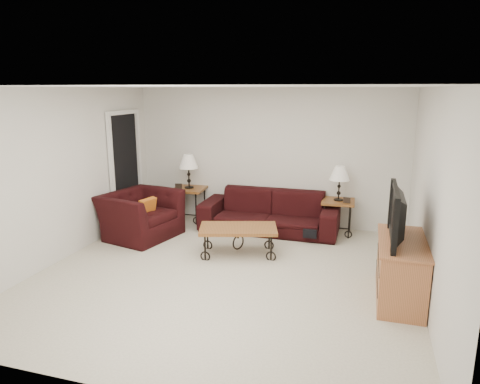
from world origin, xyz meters
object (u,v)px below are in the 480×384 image
coffee_table (238,241)px  armchair (141,215)px  lamp_left (189,171)px  side_table_right (337,217)px  backpack (311,229)px  sofa (269,211)px  side_table_left (190,204)px  tv_stand (400,270)px  lamp_right (339,183)px  television (404,215)px

coffee_table → armchair: bearing=170.2°
coffee_table → armchair: 1.86m
lamp_left → coffee_table: lamp_left is taller
side_table_right → armchair: bearing=-160.6°
coffee_table → backpack: size_ratio=2.65×
lamp_left → backpack: 2.58m
sofa → side_table_left: sofa is taller
lamp_left → tv_stand: (3.69, -2.27, -0.59)m
backpack → side_table_right: bearing=70.2°
side_table_right → lamp_right: size_ratio=1.00×
lamp_right → coffee_table: bearing=-133.7°
side_table_left → tv_stand: size_ratio=0.52×
side_table_left → side_table_right: size_ratio=1.07×
lamp_left → lamp_right: size_ratio=1.07×
sofa → side_table_right: sofa is taller
lamp_left → television: 4.31m
lamp_left → lamp_right: (2.78, 0.00, -0.06)m
backpack → tv_stand: bearing=-38.6°
sofa → armchair: (-2.03, -0.94, 0.03)m
side_table_right → television: size_ratio=0.55×
side_table_right → tv_stand: 2.44m
armchair → backpack: armchair is taller
sofa → lamp_left: lamp_left is taller
sofa → side_table_right: size_ratio=4.03×
lamp_left → armchair: (-0.42, -1.12, -0.57)m
coffee_table → backpack: (0.99, 0.87, 0.00)m
side_table_left → lamp_right: lamp_right is taller
side_table_left → lamp_left: size_ratio=1.00×
armchair → television: bearing=-92.1°
side_table_right → lamp_left: (-2.78, 0.00, 0.66)m
side_table_left → sofa: bearing=-6.4°
side_table_left → television: bearing=-31.7°
coffee_table → tv_stand: tv_stand is taller
armchair → television: (4.08, -1.14, 0.67)m
lamp_left → tv_stand: lamp_left is taller
lamp_left → lamp_right: 2.78m
lamp_left → backpack: size_ratio=1.46×
side_table_left → television: television is taller
coffee_table → armchair: (-1.83, 0.31, 0.17)m
sofa → armchair: 2.24m
coffee_table → tv_stand: 2.43m
side_table_right → backpack: (-0.38, -0.57, -0.08)m
armchair → coffee_table: bearing=-86.3°
side_table_left → tv_stand: bearing=-31.6°
side_table_right → backpack: side_table_right is taller
side_table_right → tv_stand: (0.90, -2.27, 0.07)m
sofa → side_table_left: size_ratio=3.79×
side_table_left → coffee_table: side_table_left is taller
backpack → television: bearing=-39.1°
lamp_right → backpack: size_ratio=1.37×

